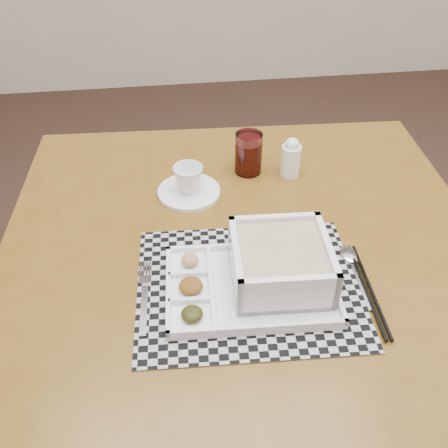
% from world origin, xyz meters
% --- Properties ---
extents(floor, '(5.00, 5.00, 0.00)m').
position_xyz_m(floor, '(0.00, 0.00, 0.00)').
color(floor, '#311E18').
rests_on(floor, ground).
extents(dining_table, '(1.09, 1.09, 0.78)m').
position_xyz_m(dining_table, '(-0.45, -0.07, 0.70)').
color(dining_table, '#5A3910').
rests_on(dining_table, ground).
extents(placemat, '(0.44, 0.37, 0.00)m').
position_xyz_m(placemat, '(-0.46, -0.18, 0.78)').
color(placemat, '#9F9FA6').
rests_on(placemat, dining_table).
extents(serving_tray, '(0.33, 0.24, 0.10)m').
position_xyz_m(serving_tray, '(-0.42, -0.18, 0.82)').
color(serving_tray, white).
rests_on(serving_tray, placemat).
extents(fork, '(0.03, 0.19, 0.00)m').
position_xyz_m(fork, '(-0.66, -0.18, 0.78)').
color(fork, '#BCBCC3').
rests_on(fork, placemat).
extents(spoon, '(0.04, 0.18, 0.01)m').
position_xyz_m(spoon, '(-0.24, -0.14, 0.78)').
color(spoon, '#BCBCC3').
rests_on(spoon, placemat).
extents(chopsticks, '(0.03, 0.24, 0.01)m').
position_xyz_m(chopsticks, '(-0.23, -0.23, 0.78)').
color(chopsticks, black).
rests_on(chopsticks, placemat).
extents(saucer, '(0.15, 0.15, 0.01)m').
position_xyz_m(saucer, '(-0.55, 0.14, 0.78)').
color(saucer, white).
rests_on(saucer, dining_table).
extents(cup, '(0.09, 0.09, 0.07)m').
position_xyz_m(cup, '(-0.55, 0.14, 0.82)').
color(cup, white).
rests_on(cup, saucer).
extents(juice_glass, '(0.07, 0.07, 0.11)m').
position_xyz_m(juice_glass, '(-0.39, 0.21, 0.83)').
color(juice_glass, white).
rests_on(juice_glass, dining_table).
extents(creamer_bottle, '(0.05, 0.05, 0.10)m').
position_xyz_m(creamer_bottle, '(-0.29, 0.19, 0.83)').
color(creamer_bottle, white).
rests_on(creamer_bottle, dining_table).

